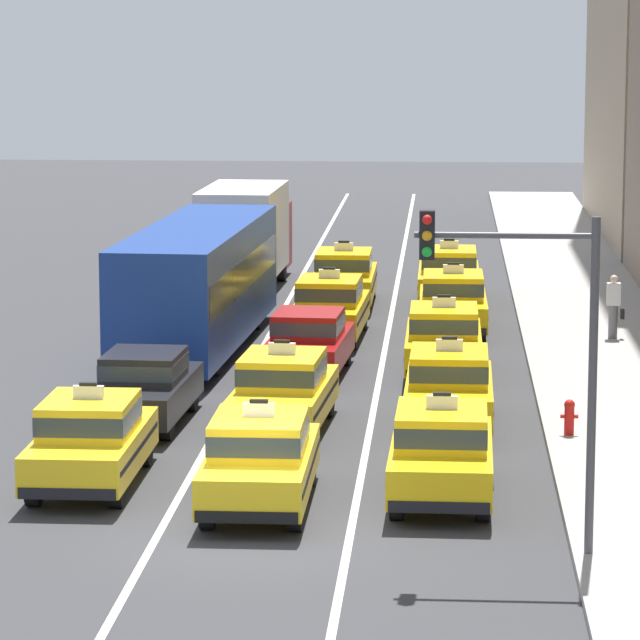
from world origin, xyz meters
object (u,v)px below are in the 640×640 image
Objects in this scene: taxi_center_second at (283,390)px; taxi_center_fourth at (330,307)px; taxi_center_nearest at (260,459)px; taxi_right_nearest at (442,450)px; box_truck_left_fourth at (246,232)px; sedan_center_third at (309,341)px; bus_left_third at (198,280)px; taxi_right_fourth at (453,301)px; taxi_right_fifth at (449,274)px; traffic_light_pole at (532,324)px; taxi_right_third at (444,339)px; pedestrian_mid_block at (614,307)px; taxi_center_fifth at (344,276)px; fire_hydrant at (569,416)px; sedan_left_second at (145,386)px; taxi_right_second at (449,387)px; taxi_left_nearest at (91,439)px.

taxi_center_second is 11.22m from taxi_center_fourth.
taxi_right_nearest is (3.18, 0.84, 0.00)m from taxi_center_nearest.
sedan_center_third is (3.05, -14.51, -0.93)m from box_truck_left_fourth.
bus_left_third reaches higher than taxi_right_fourth.
traffic_light_pole reaches higher than taxi_right_fifth.
taxi_right_nearest is at bearing -90.36° from taxi_right_fifth.
taxi_right_fourth is (0.25, 17.55, 0.00)m from taxi_right_nearest.
taxi_right_third is at bearing -24.64° from bus_left_third.
taxi_center_nearest reaches higher than pedestrian_mid_block.
taxi_right_nearest is at bearing -82.40° from taxi_center_fifth.
taxi_center_second reaches higher than fire_hydrant.
fire_hydrant is (8.84, -0.99, -0.30)m from sedan_left_second.
taxi_right_second is at bearing 97.37° from traffic_light_pole.
taxi_right_fourth reaches higher than sedan_center_third.
taxi_right_third is (6.44, 11.20, 0.00)m from taxi_left_nearest.
taxi_right_fifth is at bearing 73.71° from taxi_left_nearest.
taxi_right_fifth reaches higher than sedan_left_second.
sedan_center_third reaches higher than fire_hydrant.
sedan_center_third is 12.17m from taxi_right_fifth.
taxi_center_second and taxi_right_fifth have the same top height.
box_truck_left_fourth is 1.53× the size of taxi_right_nearest.
taxi_right_fourth is (3.47, 6.29, 0.03)m from sedan_center_third.
taxi_center_fifth is 1.00× the size of taxi_right_second.
taxi_center_fourth is at bearing -160.51° from taxi_right_fourth.
taxi_left_nearest is 1.00× the size of taxi_right_fifth.
traffic_light_pole is (1.37, -15.46, 2.94)m from taxi_right_third.
taxi_right_third is at bearing -92.33° from taxi_right_fourth.
box_truck_left_fourth is 9.96m from taxi_center_fourth.
taxi_right_nearest is at bearing -4.11° from taxi_left_nearest.
bus_left_third is at bearing 89.52° from taxi_left_nearest.
taxi_right_third is (3.04, -4.73, 0.00)m from taxi_center_fourth.
traffic_light_pole reaches higher than taxi_right_fourth.
box_truck_left_fourth is 30.60m from traffic_light_pole.
taxi_right_second is 5.85m from taxi_right_third.
fire_hydrant is at bearing -6.39° from sedan_left_second.
sedan_center_third is (3.10, -3.30, -0.97)m from bus_left_third.
pedestrian_mid_block is (4.45, 4.57, 0.11)m from taxi_right_third.
taxi_center_fourth and taxi_center_fifth have the same top height.
bus_left_third is at bearing -155.51° from taxi_right_fourth.
sedan_left_second is at bearing 171.15° from taxi_center_second.
taxi_center_fifth reaches higher than fire_hydrant.
taxi_right_third is at bearing 110.05° from fire_hydrant.
sedan_left_second is at bearing -89.67° from bus_left_third.
traffic_light_pole is (1.24, -26.75, 2.94)m from taxi_right_fifth.
bus_left_third is 1.61× the size of box_truck_left_fourth.
taxi_right_third is (2.98, -10.57, 0.00)m from taxi_center_fifth.
box_truck_left_fourth is 7.06m from taxi_right_fifth.
taxi_right_nearest is (6.31, -14.56, -0.94)m from bus_left_third.
traffic_light_pole reaches higher than taxi_center_second.
taxi_right_third is at bearing 60.09° from taxi_left_nearest.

